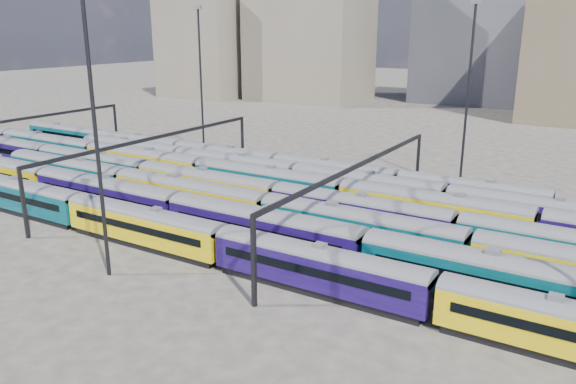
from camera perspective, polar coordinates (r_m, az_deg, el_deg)
The scene contains 14 objects.
ground at distance 67.69m, azimuth -0.76°, elevation -2.64°, with size 500.00×500.00×0.00m, color #3F3A35.
rake_0 at distance 60.21m, azimuth -14.40°, elevation -2.98°, with size 102.09×2.99×5.03m.
rake_1 at distance 56.71m, azimuth -2.63°, elevation -3.37°, with size 157.85×3.30×5.56m.
rake_2 at distance 57.04m, azimuth 7.20°, elevation -3.42°, with size 110.58×3.24×5.46m.
rake_3 at distance 62.26m, azimuth 7.21°, elevation -1.80°, with size 150.00×3.13×5.28m.
rake_4 at distance 73.64m, azimuth -2.22°, elevation 1.25°, with size 154.34×3.22×5.44m.
rake_5 at distance 72.47m, azimuth 7.84°, elevation 0.71°, with size 103.69×3.04×5.12m.
rake_6 at distance 89.86m, azimuth -6.42°, elevation 3.69°, with size 95.77×2.81×4.72m.
gantry_0 at distance 101.17m, azimuth -25.68°, elevation 6.09°, with size 0.35×40.35×8.03m.
gantry_1 at distance 78.04m, azimuth -13.36°, elevation 4.65°, with size 0.35×40.35×8.03m.
gantry_2 at distance 61.22m, azimuth 7.18°, elevation 1.80°, with size 0.35×40.35×8.03m.
mast_1 at distance 99.86m, azimuth -8.86°, elevation 11.54°, with size 1.40×0.50×25.60m.
mast_2 at distance 51.25m, azimuth -19.04°, elevation 6.40°, with size 1.40×0.50×25.60m.
mast_3 at distance 80.87m, azimuth 17.84°, elevation 9.87°, with size 1.40×0.50×25.60m.
Camera 1 is at (34.06, -54.17, 22.08)m, focal length 35.00 mm.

